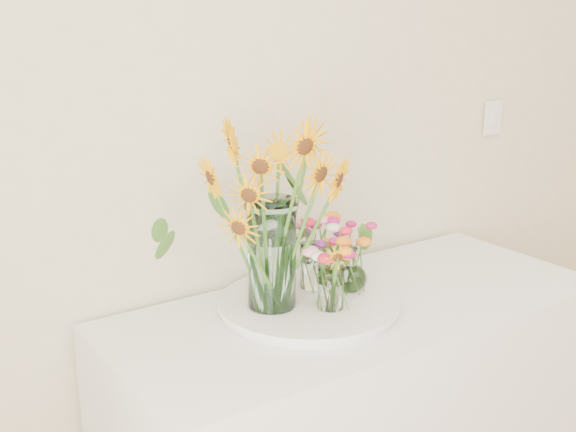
# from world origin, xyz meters

# --- Properties ---
(tray) EXTENTS (0.46, 0.46, 0.02)m
(tray) POSITION_xyz_m (-0.49, 1.97, 0.91)
(tray) COLOR white
(tray) RESTS_ON counter
(mason_jar) EXTENTS (0.15, 0.15, 0.29)m
(mason_jar) POSITION_xyz_m (-0.59, 1.99, 1.07)
(mason_jar) COLOR #B8EFE7
(mason_jar) RESTS_ON tray
(sunflower_bouquet) EXTENTS (0.90, 0.90, 0.52)m
(sunflower_bouquet) POSITION_xyz_m (-0.59, 1.99, 1.19)
(sunflower_bouquet) COLOR #FDAC05
(sunflower_bouquet) RESTS_ON tray
(small_vase_a) EXTENTS (0.08, 0.08, 0.12)m
(small_vase_a) POSITION_xyz_m (-0.47, 1.89, 0.98)
(small_vase_a) COLOR white
(small_vase_a) RESTS_ON tray
(wildflower_posy_a) EXTENTS (0.19, 0.19, 0.21)m
(wildflower_posy_a) POSITION_xyz_m (-0.47, 1.89, 1.03)
(wildflower_posy_a) COLOR orange
(wildflower_posy_a) RESTS_ON tray
(small_vase_b) EXTENTS (0.10, 0.10, 0.13)m
(small_vase_b) POSITION_xyz_m (-0.35, 1.96, 0.99)
(small_vase_b) COLOR white
(small_vase_b) RESTS_ON tray
(wildflower_posy_b) EXTENTS (0.22, 0.22, 0.22)m
(wildflower_posy_b) POSITION_xyz_m (-0.35, 1.96, 1.03)
(wildflower_posy_b) COLOR orange
(wildflower_posy_b) RESTS_ON tray
(small_vase_c) EXTENTS (0.08, 0.08, 0.13)m
(small_vase_c) POSITION_xyz_m (-0.42, 2.04, 0.99)
(small_vase_c) COLOR white
(small_vase_c) RESTS_ON tray
(wildflower_posy_c) EXTENTS (0.20, 0.20, 0.22)m
(wildflower_posy_c) POSITION_xyz_m (-0.42, 2.04, 1.04)
(wildflower_posy_c) COLOR orange
(wildflower_posy_c) RESTS_ON tray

